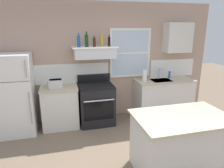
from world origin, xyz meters
name	(u,v)px	position (x,y,z in m)	size (l,w,h in m)	color
back_wall	(105,62)	(0.03, 2.23, 1.35)	(5.40, 0.11, 2.70)	tan
refrigerator	(16,95)	(-1.90, 1.84, 0.83)	(0.70, 0.72, 1.66)	white
counter_left_of_stove	(60,107)	(-1.05, 1.90, 0.46)	(0.79, 0.63, 0.91)	silver
toaster	(56,84)	(-1.11, 1.82, 1.01)	(0.30, 0.20, 0.19)	silver
stove_range	(96,104)	(-0.25, 1.86, 0.46)	(0.76, 0.69, 1.09)	black
range_hood_shelf	(94,52)	(-0.25, 1.96, 1.62)	(0.96, 0.52, 0.24)	silver
bottle_blue_liqueur	(79,41)	(-0.58, 1.90, 1.86)	(0.07, 0.07, 0.28)	#1E478C
bottle_dark_green_wine	(87,40)	(-0.42, 1.93, 1.88)	(0.07, 0.07, 0.31)	#143819
bottle_brown_stout	(94,42)	(-0.25, 1.93, 1.84)	(0.06, 0.06, 0.22)	#381E0F
bottle_champagne_gold_foil	(102,40)	(-0.08, 1.98, 1.87)	(0.08, 0.08, 0.29)	#B29333
bottle_balsamic_dark	(109,41)	(0.07, 1.91, 1.85)	(0.06, 0.06, 0.25)	black
counter_right_with_sink	(163,97)	(1.45, 1.90, 0.46)	(1.43, 0.63, 0.91)	silver
sink_faucet	(159,72)	(1.35, 2.00, 1.08)	(0.03, 0.17, 0.28)	silver
paper_towel_roll	(145,76)	(0.92, 1.90, 1.04)	(0.11, 0.11, 0.27)	white
dish_soap_bottle	(169,75)	(1.63, 2.00, 1.00)	(0.06, 0.06, 0.18)	blue
kitchen_island	(180,144)	(0.69, -0.06, 0.46)	(1.40, 0.90, 0.91)	silver
upper_cabinet_right	(178,38)	(1.80, 2.04, 1.90)	(0.64, 0.32, 0.70)	silver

